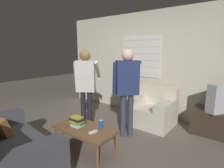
% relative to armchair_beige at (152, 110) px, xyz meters
% --- Properties ---
extents(ground_plane, '(16.00, 16.00, 0.00)m').
position_rel_armchair_beige_xyz_m(ground_plane, '(-0.34, -1.43, -0.32)').
color(ground_plane, '#665B51').
extents(wall_back, '(5.20, 0.08, 2.55)m').
position_rel_armchair_beige_xyz_m(wall_back, '(-0.35, 0.60, 0.96)').
color(wall_back, beige).
rests_on(wall_back, ground_plane).
extents(armchair_beige, '(0.96, 0.84, 0.81)m').
position_rel_armchair_beige_xyz_m(armchair_beige, '(0.00, 0.00, 0.00)').
color(armchair_beige, beige).
rests_on(armchair_beige, ground_plane).
extents(coffee_table, '(1.00, 0.53, 0.40)m').
position_rel_armchair_beige_xyz_m(coffee_table, '(-0.41, -1.67, 0.04)').
color(coffee_table, brown).
rests_on(coffee_table, ground_plane).
extents(tv_stand, '(1.02, 0.55, 0.48)m').
position_rel_armchair_beige_xyz_m(tv_stand, '(1.31, 0.24, -0.07)').
color(tv_stand, '#33281E').
rests_on(tv_stand, ground_plane).
extents(person_left_standing, '(0.48, 0.73, 1.61)m').
position_rel_armchair_beige_xyz_m(person_left_standing, '(-0.95, -1.07, 0.69)').
color(person_left_standing, black).
rests_on(person_left_standing, ground_plane).
extents(person_right_standing, '(0.50, 0.81, 1.63)m').
position_rel_armchair_beige_xyz_m(person_right_standing, '(-0.15, -0.82, 0.72)').
color(person_right_standing, '#33384C').
rests_on(person_right_standing, ground_plane).
extents(book_stack, '(0.25, 0.19, 0.16)m').
position_rel_armchair_beige_xyz_m(book_stack, '(-0.56, -1.68, 0.16)').
color(book_stack, beige).
rests_on(book_stack, coffee_table).
extents(soda_can, '(0.07, 0.07, 0.13)m').
position_rel_armchair_beige_xyz_m(soda_can, '(-0.20, -1.52, 0.15)').
color(soda_can, '#194C9E').
rests_on(soda_can, coffee_table).
extents(spare_remote, '(0.07, 0.14, 0.02)m').
position_rel_armchair_beige_xyz_m(spare_remote, '(-0.19, -1.72, 0.10)').
color(spare_remote, white).
rests_on(spare_remote, coffee_table).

